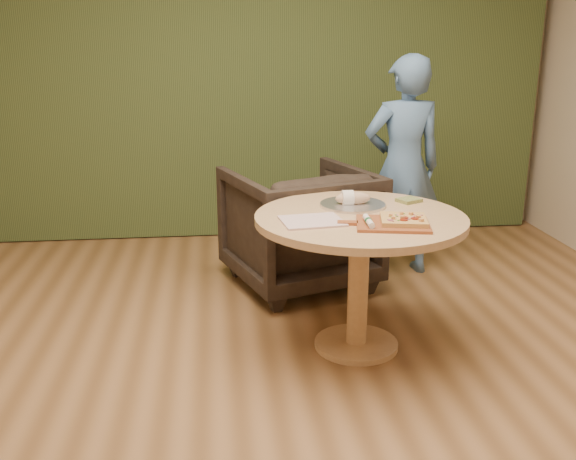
# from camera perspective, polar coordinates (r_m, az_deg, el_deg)

# --- Properties ---
(room_shell) EXTENTS (5.04, 6.04, 2.84)m
(room_shell) POSITION_cam_1_polar(r_m,az_deg,el_deg) (2.49, 1.28, 11.43)
(room_shell) COLOR olive
(room_shell) RESTS_ON ground
(curtain) EXTENTS (4.80, 0.14, 2.78)m
(curtain) POSITION_cam_1_polar(r_m,az_deg,el_deg) (5.37, -3.03, 14.25)
(curtain) COLOR #2F3D1C
(curtain) RESTS_ON ground
(pedestal_table) EXTENTS (1.10, 1.10, 0.75)m
(pedestal_table) POSITION_cam_1_polar(r_m,az_deg,el_deg) (3.37, 6.38, -0.98)
(pedestal_table) COLOR tan
(pedestal_table) RESTS_ON ground
(pizza_paddle) EXTENTS (0.47, 0.34, 0.01)m
(pizza_paddle) POSITION_cam_1_polar(r_m,az_deg,el_deg) (3.17, 9.10, 0.54)
(pizza_paddle) COLOR brown
(pizza_paddle) RESTS_ON pedestal_table
(flatbread_pizza) EXTENTS (0.26, 0.26, 0.04)m
(flatbread_pizza) POSITION_cam_1_polar(r_m,az_deg,el_deg) (3.18, 10.25, 0.92)
(flatbread_pizza) COLOR tan
(flatbread_pizza) RESTS_ON pizza_paddle
(cutlery_roll) EXTENTS (0.04, 0.20, 0.03)m
(cutlery_roll) POSITION_cam_1_polar(r_m,az_deg,el_deg) (3.12, 7.18, 0.80)
(cutlery_roll) COLOR beige
(cutlery_roll) RESTS_ON pizza_paddle
(newspaper) EXTENTS (0.33, 0.28, 0.01)m
(newspaper) POSITION_cam_1_polar(r_m,az_deg,el_deg) (3.19, 2.15, 0.80)
(newspaper) COLOR white
(newspaper) RESTS_ON pedestal_table
(serving_tray) EXTENTS (0.36, 0.36, 0.02)m
(serving_tray) POSITION_cam_1_polar(r_m,az_deg,el_deg) (3.51, 5.77, 2.25)
(serving_tray) COLOR silver
(serving_tray) RESTS_ON pedestal_table
(bread_roll) EXTENTS (0.19, 0.09, 0.09)m
(bread_roll) POSITION_cam_1_polar(r_m,az_deg,el_deg) (3.50, 5.65, 2.82)
(bread_roll) COLOR tan
(bread_roll) RESTS_ON serving_tray
(green_packet) EXTENTS (0.15, 0.14, 0.02)m
(green_packet) POSITION_cam_1_polar(r_m,az_deg,el_deg) (3.64, 10.70, 2.62)
(green_packet) COLOR #565F2B
(green_packet) RESTS_ON pedestal_table
(armchair) EXTENTS (1.09, 1.05, 0.90)m
(armchair) POSITION_cam_1_polar(r_m,az_deg,el_deg) (4.30, 1.03, 0.79)
(armchair) COLOR black
(armchair) RESTS_ON ground
(person_standing) EXTENTS (0.58, 0.41, 1.53)m
(person_standing) POSITION_cam_1_polar(r_m,az_deg,el_deg) (4.55, 10.16, 5.52)
(person_standing) COLOR #4B6E96
(person_standing) RESTS_ON ground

